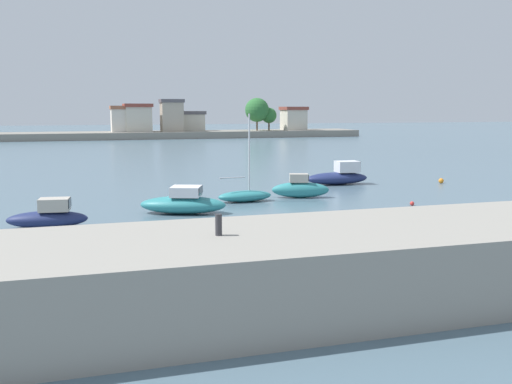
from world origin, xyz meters
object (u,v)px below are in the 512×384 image
moored_boat_1 (183,203)px  mooring_buoy_0 (412,203)px  mooring_bollard (219,225)px  moored_boat_2 (245,196)px  moored_boat_0 (49,217)px  moored_boat_4 (339,176)px  moored_boat_3 (300,189)px  mooring_buoy_1 (441,181)px  mooring_buoy_2 (216,229)px

moored_boat_1 → mooring_buoy_0: 14.59m
mooring_bollard → moored_boat_2: 21.64m
moored_boat_2 → moored_boat_0: bearing=-159.6°
mooring_bollard → moored_boat_4: 31.53m
moored_boat_2 → moored_boat_3: bearing=5.0°
moored_boat_1 → mooring_buoy_1: bearing=38.9°
moored_boat_0 → mooring_buoy_1: size_ratio=10.08×
moored_boat_1 → moored_boat_3: bearing=43.4°
moored_boat_4 → mooring_buoy_2: moored_boat_4 is taller
mooring_bollard → moored_boat_3: (10.84, 21.03, -2.14)m
moored_boat_3 → mooring_buoy_1: size_ratio=9.84×
mooring_bollard → moored_boat_4: mooring_bollard is taller
moored_boat_1 → moored_boat_2: bearing=54.6°
moored_boat_4 → mooring_buoy_1: size_ratio=12.63×
mooring_bollard → moored_boat_0: size_ratio=0.15×
moored_boat_2 → moored_boat_3: 4.23m
moored_boat_3 → mooring_buoy_0: size_ratio=15.13×
moored_boat_1 → mooring_buoy_0: bearing=14.6°
mooring_buoy_2 → moored_boat_0: bearing=155.6°
mooring_bollard → mooring_buoy_2: mooring_bollard is taller
moored_boat_3 → moored_boat_4: size_ratio=0.78×
moored_boat_1 → moored_boat_2: 5.66m
moored_boat_2 → mooring_buoy_1: bearing=10.9°
mooring_buoy_2 → mooring_bollard: bearing=-102.7°
moored_boat_2 → mooring_buoy_0: (9.81, -4.68, -0.27)m
moored_boat_0 → mooring_buoy_2: size_ratio=14.57×
mooring_bollard → moored_boat_0: mooring_bollard is taller
moored_boat_1 → mooring_buoy_1: size_ratio=12.96×
mooring_buoy_0 → mooring_bollard: bearing=-136.2°
moored_boat_3 → mooring_buoy_1: bearing=32.7°
mooring_bollard → mooring_buoy_0: bearing=43.8°
moored_boat_2 → moored_boat_4: moored_boat_2 is taller
moored_boat_1 → mooring_buoy_2: size_ratio=18.72×
moored_boat_3 → mooring_buoy_2: moored_boat_3 is taller
mooring_bollard → moored_boat_2: (6.66, 20.46, -2.36)m
mooring_bollard → moored_boat_0: (-5.49, 15.26, -2.20)m
mooring_bollard → mooring_buoy_0: size_ratio=2.35×
moored_boat_3 → mooring_buoy_2: bearing=-113.8°
moored_boat_0 → mooring_buoy_0: (21.96, 0.52, -0.44)m
moored_boat_3 → moored_boat_4: 8.06m
moored_boat_0 → moored_boat_2: size_ratio=0.73×
moored_boat_1 → mooring_buoy_2: (0.64, -5.70, -0.48)m
moored_boat_3 → moored_boat_4: moored_boat_4 is taller
moored_boat_0 → moored_boat_4: bearing=34.8°
moored_boat_3 → mooring_buoy_0: bearing=-25.8°
moored_boat_2 → mooring_buoy_2: (-4.05, -8.86, -0.27)m
mooring_buoy_0 → mooring_buoy_1: 12.44m
moored_boat_4 → mooring_buoy_0: bearing=-86.6°
moored_boat_4 → moored_boat_0: bearing=-148.8°
moored_boat_1 → moored_boat_2: moored_boat_2 is taller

